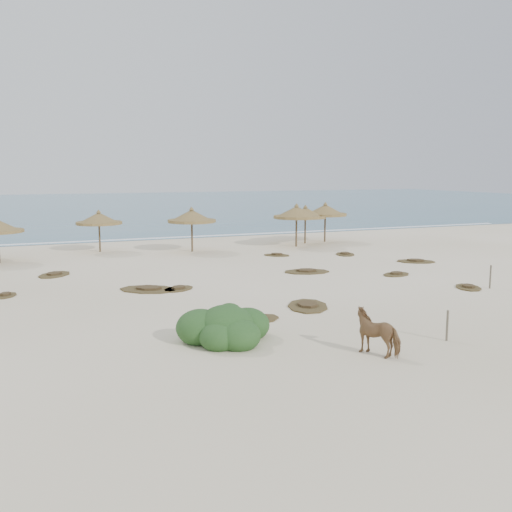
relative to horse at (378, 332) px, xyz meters
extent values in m
plane|color=#EFDFC5|center=(1.04, 6.38, -0.68)|extent=(160.00, 160.00, 0.00)
cube|color=#2A617E|center=(1.04, 81.38, -0.68)|extent=(200.00, 100.00, 0.01)
cube|color=white|center=(1.04, 32.38, -0.68)|extent=(70.00, 0.60, 0.01)
cylinder|color=brown|center=(-5.08, 26.07, 0.41)|extent=(0.12, 0.12, 2.18)
cylinder|color=olive|center=(-5.08, 26.07, 1.31)|extent=(4.10, 4.10, 0.19)
cone|color=olive|center=(-5.08, 26.07, 1.65)|extent=(3.96, 3.96, 0.78)
cone|color=olive|center=(-5.08, 26.07, 2.12)|extent=(0.37, 0.37, 0.23)
cylinder|color=brown|center=(0.87, 23.79, 0.48)|extent=(0.13, 0.13, 2.32)
cylinder|color=olive|center=(0.87, 23.79, 1.44)|extent=(4.21, 4.21, 0.20)
cone|color=olive|center=(0.87, 23.79, 1.81)|extent=(4.07, 4.07, 0.83)
cone|color=olive|center=(0.87, 23.79, 2.30)|extent=(0.40, 0.40, 0.24)
cylinder|color=brown|center=(10.17, 24.83, 0.43)|extent=(0.13, 0.13, 2.23)
cylinder|color=olive|center=(10.17, 24.83, 1.35)|extent=(3.62, 3.62, 0.19)
cone|color=olive|center=(10.17, 24.83, 1.70)|extent=(3.50, 3.50, 0.80)
cone|color=olive|center=(10.17, 24.83, 2.18)|extent=(0.38, 0.38, 0.23)
cylinder|color=brown|center=(8.72, 23.41, 0.51)|extent=(0.14, 0.14, 2.39)
cylinder|color=olive|center=(8.72, 23.41, 1.50)|extent=(4.51, 4.51, 0.21)
cone|color=olive|center=(8.72, 23.41, 1.88)|extent=(4.36, 4.36, 0.85)
cone|color=olive|center=(8.72, 23.41, 2.39)|extent=(0.41, 0.41, 0.25)
cylinder|color=brown|center=(12.08, 25.15, 0.49)|extent=(0.13, 0.13, 2.35)
cylinder|color=olive|center=(12.08, 25.15, 1.47)|extent=(4.09, 4.09, 0.20)
cone|color=olive|center=(12.08, 25.15, 1.84)|extent=(3.95, 3.95, 0.84)
cone|color=olive|center=(12.08, 25.15, 2.34)|extent=(0.40, 0.40, 0.25)
imported|color=olive|center=(0.00, 0.00, 0.00)|extent=(1.44, 1.78, 1.37)
cylinder|color=#645C4B|center=(2.88, 0.28, -0.17)|extent=(0.09, 0.09, 1.03)
cylinder|color=#645C4B|center=(10.56, 6.27, -0.12)|extent=(0.08, 0.08, 1.12)
ellipsoid|color=#335926|center=(-3.92, 2.88, -0.16)|extent=(1.89, 1.89, 1.42)
ellipsoid|color=#335926|center=(-3.07, 3.16, -0.26)|extent=(1.52, 1.52, 1.14)
ellipsoid|color=#335926|center=(-4.68, 3.25, -0.21)|extent=(1.61, 1.61, 1.21)
ellipsoid|color=#335926|center=(-3.73, 2.21, -0.31)|extent=(1.42, 1.42, 1.07)
ellipsoid|color=#335926|center=(-4.30, 2.40, -0.32)|extent=(1.33, 1.33, 0.99)
ellipsoid|color=#335926|center=(-3.35, 3.73, -0.35)|extent=(1.14, 1.14, 0.85)
ellipsoid|color=#335926|center=(-3.64, 3.35, 0.17)|extent=(0.85, 0.85, 0.64)
ellipsoid|color=#335926|center=(-4.20, 2.97, 0.21)|extent=(0.76, 0.76, 0.57)
camera|label=1|loc=(-9.82, -14.18, 4.87)|focal=40.00mm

